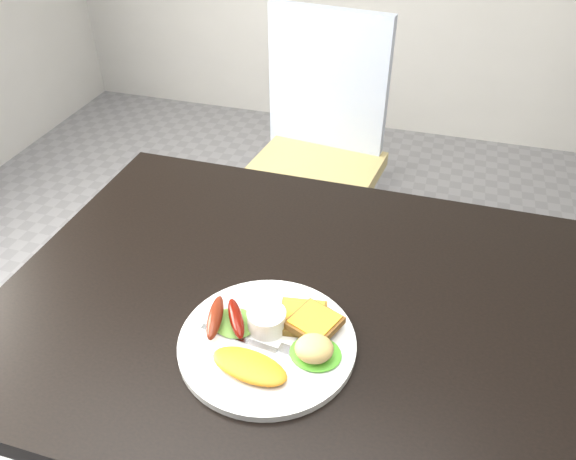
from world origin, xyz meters
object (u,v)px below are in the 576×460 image
(dining_chair, at_px, (312,175))
(dining_table, at_px, (332,312))
(person, at_px, (270,84))
(plate, at_px, (267,343))

(dining_chair, bearing_deg, dining_table, -66.53)
(dining_table, xyz_separation_m, person, (-0.39, 0.85, 0.05))
(dining_chair, distance_m, person, 0.36)
(plate, bearing_deg, person, 107.84)
(dining_table, height_order, plate, plate)
(dining_chair, height_order, person, person)
(dining_chair, bearing_deg, plate, -72.83)
(dining_table, distance_m, person, 0.94)
(dining_table, distance_m, dining_chair, 0.98)
(person, relative_size, plate, 5.33)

